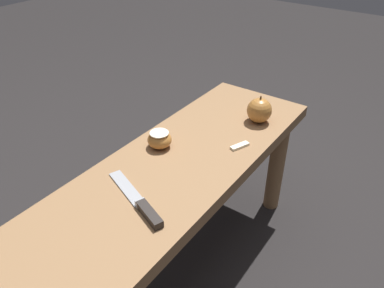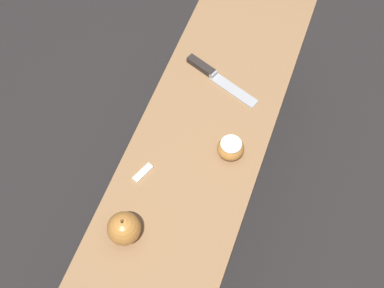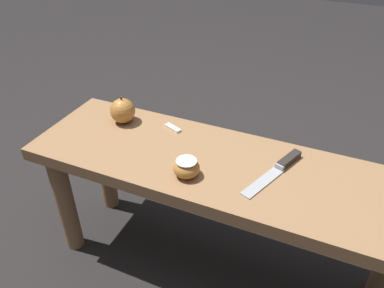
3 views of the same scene
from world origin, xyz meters
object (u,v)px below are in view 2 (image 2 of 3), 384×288
Objects in this scene: wooden_bench at (207,138)px; knife at (211,73)px; apple_whole at (124,228)px; apple_cut at (231,148)px.

wooden_bench is 4.76× the size of knife.
knife is (-0.16, -0.04, 0.09)m from wooden_bench.
knife is at bearing -164.42° from wooden_bench.
knife is 2.60× the size of apple_whole.
knife is at bearing -149.84° from apple_cut.
wooden_bench is 0.41m from apple_whole.
apple_whole reaches higher than wooden_bench.
wooden_bench is at bearing -128.40° from apple_cut.
wooden_bench is 12.40× the size of apple_whole.
apple_cut is at bearing -38.96° from knife.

